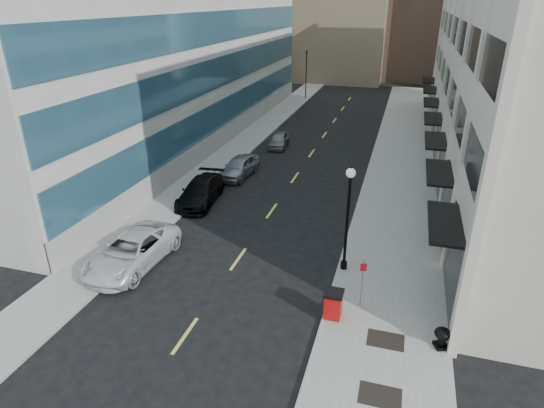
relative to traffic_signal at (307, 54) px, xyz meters
The scene contains 18 objects.
ground 48.65m from the traffic_signal, 83.46° to the right, with size 160.00×160.00×0.00m, color black.
sidewalk_right 31.38m from the traffic_signal, 65.10° to the right, with size 5.00×80.00×0.15m, color gray.
sidewalk_left 28.58m from the traffic_signal, 92.05° to the right, with size 3.00×80.00×0.15m, color gray.
building_left 23.84m from the traffic_signal, 116.45° to the right, with size 16.14×46.00×20.00m.
skyline_tan_far 31.63m from the traffic_signal, 105.82° to the left, with size 12.00×14.00×22.00m, color #7F6C53.
skyline_stone 29.91m from the traffic_signal, 37.45° to the left, with size 10.00×14.00×20.00m, color beige.
grate_mid 49.11m from the traffic_signal, 74.43° to the right, with size 1.40×1.00×0.01m, color black.
grate_far 46.43m from the traffic_signal, 73.49° to the right, with size 1.40×1.00×0.01m, color black.
road_centerline 32.00m from the traffic_signal, 79.94° to the right, with size 0.15×68.20×0.01m.
traffic_signal is the anchor object (origin of this frame).
car_white_van 42.29m from the traffic_signal, 89.05° to the right, with size 2.63×5.71×1.59m, color silver.
car_black_pickup 34.37m from the traffic_signal, 88.82° to the right, with size 2.09×5.14×1.49m, color black.
car_silver_sedan 29.34m from the traffic_signal, 87.10° to the right, with size 1.77×4.41×1.50m, color #909398.
car_grey_sedan 21.73m from the traffic_signal, 83.75° to the right, with size 1.50×3.74×1.27m, color gray.
trash_bin 45.00m from the traffic_signal, 75.90° to the right, with size 0.76×0.86×1.23m.
lamppost 41.08m from the traffic_signal, 74.73° to the right, with size 0.44×0.44×5.28m.
sign_post 44.12m from the traffic_signal, 74.28° to the right, with size 0.26×0.10×2.23m.
urn_planter 46.79m from the traffic_signal, 71.06° to the right, with size 0.62×0.62×0.86m.
Camera 1 is at (7.30, -10.58, 12.14)m, focal length 30.00 mm.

